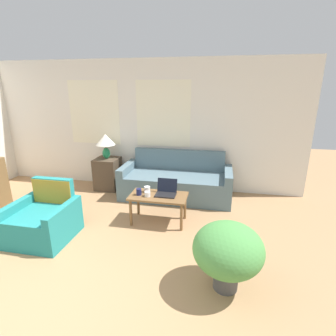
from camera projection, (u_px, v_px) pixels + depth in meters
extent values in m
plane|color=#A87F56|center=(20.00, 311.00, 2.54)|extent=(16.00, 16.00, 0.00)
cube|color=white|center=(133.00, 125.00, 5.43)|extent=(6.92, 0.05, 2.60)
cube|color=white|center=(94.00, 113.00, 5.49)|extent=(1.10, 0.01, 1.30)
cube|color=white|center=(163.00, 114.00, 5.21)|extent=(1.10, 0.01, 1.30)
cube|color=slate|center=(176.00, 186.00, 5.07)|extent=(1.82, 0.88, 0.46)
cube|color=slate|center=(179.00, 170.00, 5.36)|extent=(1.82, 0.12, 0.87)
cube|color=slate|center=(128.00, 179.00, 5.23)|extent=(0.14, 0.88, 0.61)
cube|color=slate|center=(228.00, 186.00, 4.86)|extent=(0.14, 0.88, 0.61)
cube|color=teal|center=(42.00, 225.00, 3.69)|extent=(0.62, 0.79, 0.41)
cube|color=teal|center=(55.00, 203.00, 3.95)|extent=(0.62, 0.10, 0.79)
cube|color=teal|center=(20.00, 219.00, 3.74)|extent=(0.10, 0.79, 0.53)
cube|color=teal|center=(65.00, 224.00, 3.60)|extent=(0.10, 0.79, 0.53)
cube|color=#A87F28|center=(52.00, 198.00, 3.87)|extent=(0.61, 0.01, 0.57)
cube|color=#4C3D2D|center=(108.00, 174.00, 5.49)|extent=(0.47, 0.47, 0.65)
ellipsoid|color=#1E8451|center=(106.00, 153.00, 5.36)|extent=(0.15, 0.15, 0.23)
cylinder|color=tan|center=(106.00, 146.00, 5.32)|extent=(0.02, 0.02, 0.06)
cone|color=white|center=(105.00, 140.00, 5.28)|extent=(0.39, 0.39, 0.22)
cube|color=brown|center=(158.00, 196.00, 4.07)|extent=(0.89, 0.48, 0.03)
cylinder|color=brown|center=(131.00, 213.00, 4.04)|extent=(0.04, 0.04, 0.43)
cylinder|color=brown|center=(181.00, 218.00, 3.89)|extent=(0.04, 0.04, 0.43)
cylinder|color=brown|center=(138.00, 202.00, 4.39)|extent=(0.04, 0.04, 0.43)
cylinder|color=brown|center=(185.00, 207.00, 4.24)|extent=(0.04, 0.04, 0.43)
cube|color=black|center=(165.00, 195.00, 4.05)|extent=(0.31, 0.21, 0.02)
cube|color=black|center=(167.00, 185.00, 4.14)|extent=(0.31, 0.07, 0.21)
cylinder|color=white|center=(147.00, 189.00, 4.18)|extent=(0.10, 0.10, 0.09)
cylinder|color=white|center=(147.00, 194.00, 4.02)|extent=(0.09, 0.09, 0.08)
cylinder|color=#191E4C|center=(139.00, 192.00, 4.07)|extent=(0.08, 0.08, 0.10)
cylinder|color=#4C4C4C|center=(226.00, 279.00, 2.80)|extent=(0.26, 0.26, 0.20)
ellipsoid|color=#4C9347|center=(228.00, 249.00, 2.69)|extent=(0.73, 0.73, 0.55)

